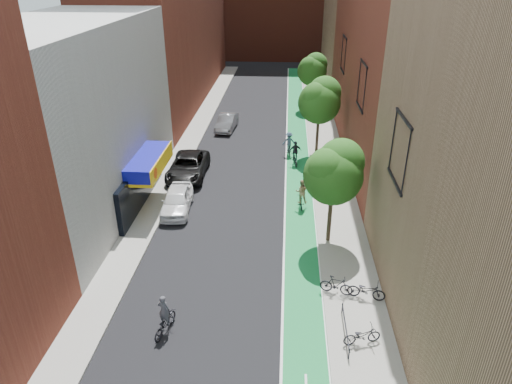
% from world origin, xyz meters
% --- Properties ---
extents(ground, '(160.00, 160.00, 0.00)m').
position_xyz_m(ground, '(0.00, 0.00, 0.00)').
color(ground, black).
rests_on(ground, ground).
extents(bike_lane, '(2.00, 68.00, 0.01)m').
position_xyz_m(bike_lane, '(4.00, 26.00, 0.01)').
color(bike_lane, '#167E39').
rests_on(bike_lane, ground).
extents(sidewalk_left, '(2.00, 68.00, 0.15)m').
position_xyz_m(sidewalk_left, '(-6.00, 26.00, 0.07)').
color(sidewalk_left, gray).
rests_on(sidewalk_left, ground).
extents(sidewalk_right, '(3.00, 68.00, 0.15)m').
position_xyz_m(sidewalk_right, '(6.50, 26.00, 0.07)').
color(sidewalk_right, gray).
rests_on(sidewalk_right, ground).
extents(building_left_white, '(8.00, 20.00, 12.00)m').
position_xyz_m(building_left_white, '(-11.00, 14.00, 6.00)').
color(building_left_white, silver).
rests_on(building_left_white, ground).
extents(building_left_far_red, '(8.00, 36.00, 22.00)m').
position_xyz_m(building_left_far_red, '(-11.00, 42.00, 11.00)').
color(building_left_far_red, maroon).
rests_on(building_left_far_red, ground).
extents(building_right_mid_red, '(8.00, 28.00, 22.00)m').
position_xyz_m(building_right_mid_red, '(12.00, 26.00, 11.00)').
color(building_right_mid_red, maroon).
rests_on(building_right_mid_red, ground).
extents(building_right_far_tan, '(8.00, 20.00, 18.00)m').
position_xyz_m(building_right_far_tan, '(12.00, 50.00, 9.00)').
color(building_right_far_tan, '#8C6B4C').
rests_on(building_right_far_tan, ground).
extents(tree_near, '(3.40, 3.36, 6.42)m').
position_xyz_m(tree_near, '(5.65, 10.02, 4.66)').
color(tree_near, '#332619').
rests_on(tree_near, ground).
extents(tree_mid, '(3.55, 3.53, 6.74)m').
position_xyz_m(tree_mid, '(5.65, 24.02, 4.89)').
color(tree_mid, '#332619').
rests_on(tree_mid, ground).
extents(tree_far, '(3.30, 3.25, 6.21)m').
position_xyz_m(tree_far, '(5.65, 38.02, 4.50)').
color(tree_far, '#332619').
rests_on(tree_far, ground).
extents(parked_car_white, '(2.14, 4.67, 1.55)m').
position_xyz_m(parked_car_white, '(-4.24, 13.23, 0.78)').
color(parked_car_white, white).
rests_on(parked_car_white, ground).
extents(parked_car_black, '(2.81, 5.98, 1.65)m').
position_xyz_m(parked_car_black, '(-4.60, 18.70, 0.83)').
color(parked_car_black, black).
rests_on(parked_car_black, ground).
extents(parked_car_silver, '(1.99, 4.69, 1.50)m').
position_xyz_m(parked_car_silver, '(-3.00, 30.06, 0.75)').
color(parked_car_silver, gray).
rests_on(parked_car_silver, ground).
extents(cyclist_lead, '(1.09, 1.96, 1.94)m').
position_xyz_m(cyclist_lead, '(-2.29, 2.02, 0.64)').
color(cyclist_lead, black).
rests_on(cyclist_lead, ground).
extents(cyclist_lane_near, '(0.87, 1.50, 2.04)m').
position_xyz_m(cyclist_lane_near, '(4.07, 14.23, 0.91)').
color(cyclist_lane_near, black).
rests_on(cyclist_lane_near, ground).
extents(cyclist_lane_mid, '(1.02, 1.70, 2.02)m').
position_xyz_m(cyclist_lane_mid, '(3.74, 21.60, 0.77)').
color(cyclist_lane_mid, black).
rests_on(cyclist_lane_mid, ground).
extents(cyclist_lane_far, '(1.17, 1.57, 2.05)m').
position_xyz_m(cyclist_lane_far, '(3.20, 23.75, 0.95)').
color(cyclist_lane_far, black).
rests_on(cyclist_lane_far, ground).
extents(parked_bike_near, '(1.79, 1.00, 0.89)m').
position_xyz_m(parked_bike_near, '(6.45, 1.74, 0.59)').
color(parked_bike_near, black).
rests_on(parked_bike_near, sidewalk_right).
extents(parked_bike_mid, '(1.72, 0.89, 1.00)m').
position_xyz_m(parked_bike_mid, '(5.64, 5.05, 0.65)').
color(parked_bike_mid, black).
rests_on(parked_bike_mid, sidewalk_right).
extents(parked_bike_far, '(1.95, 1.05, 0.97)m').
position_xyz_m(parked_bike_far, '(7.08, 4.77, 0.64)').
color(parked_bike_far, black).
rests_on(parked_bike_far, sidewalk_right).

